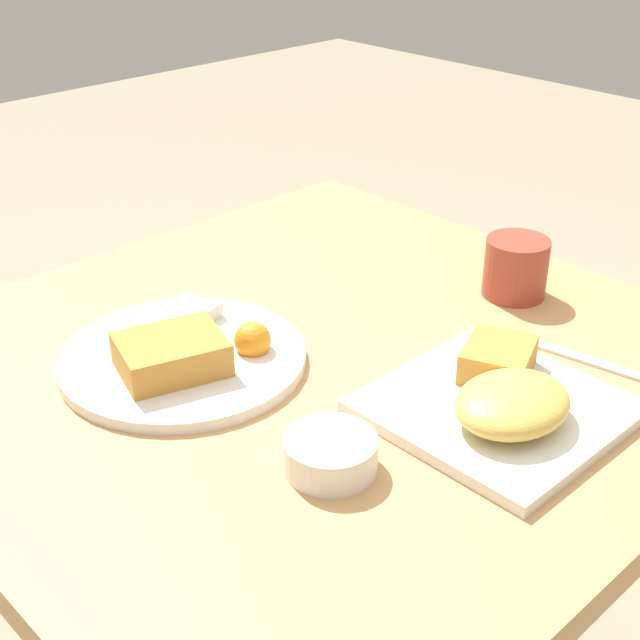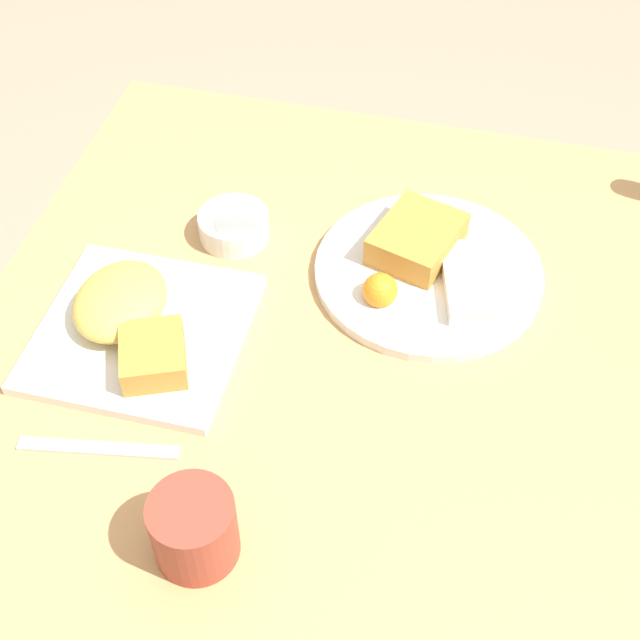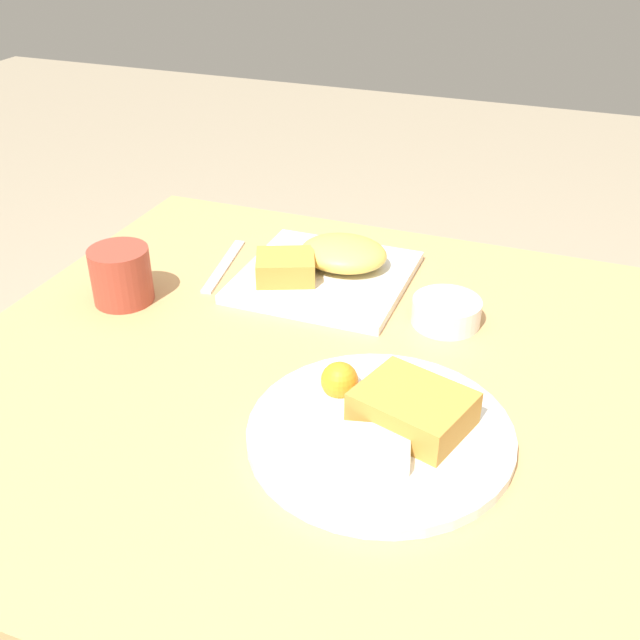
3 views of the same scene
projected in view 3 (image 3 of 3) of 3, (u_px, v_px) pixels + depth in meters
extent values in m
cube|color=tan|center=(306.00, 379.00, 0.94)|extent=(0.90, 0.88, 0.04)
cylinder|color=#9F7649|center=(594.00, 472.00, 1.31)|extent=(0.05, 0.05, 0.68)
cylinder|color=#9F7649|center=(201.00, 379.00, 1.55)|extent=(0.05, 0.05, 0.68)
cube|color=white|center=(325.00, 277.00, 1.13)|extent=(0.24, 0.24, 0.01)
ellipsoid|color=#E5BC51|center=(343.00, 253.00, 1.13)|extent=(0.13, 0.11, 0.04)
cube|color=#C68938|center=(285.00, 267.00, 1.10)|extent=(0.11, 0.10, 0.04)
cylinder|color=white|center=(380.00, 434.00, 0.82)|extent=(0.29, 0.29, 0.01)
cube|color=#C68938|center=(413.00, 408.00, 0.81)|extent=(0.14, 0.12, 0.04)
cube|color=silver|center=(346.00, 446.00, 0.77)|extent=(0.14, 0.09, 0.02)
sphere|color=orange|center=(339.00, 380.00, 0.87)|extent=(0.04, 0.04, 0.04)
cylinder|color=white|center=(446.00, 312.00, 1.02)|extent=(0.09, 0.09, 0.04)
cylinder|color=#D1B775|center=(447.00, 302.00, 1.01)|extent=(0.08, 0.08, 0.00)
cube|color=silver|center=(224.00, 266.00, 1.17)|extent=(0.05, 0.18, 0.00)
cylinder|color=#9E3D2D|center=(121.00, 275.00, 1.06)|extent=(0.09, 0.09, 0.08)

